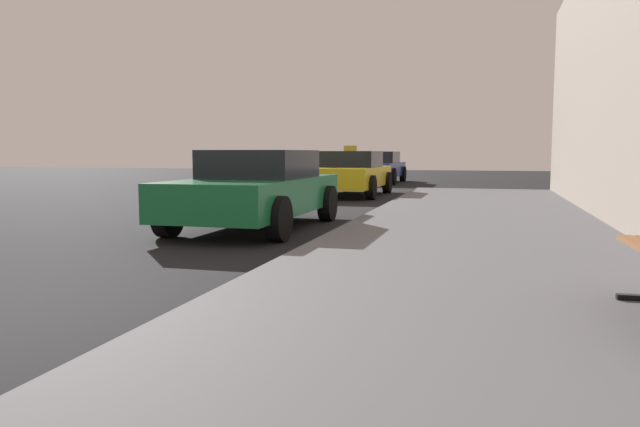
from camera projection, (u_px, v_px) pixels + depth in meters
name	position (u px, v px, depth m)	size (l,w,h in m)	color
sidewalk	(464.00, 407.00, 2.76)	(4.00, 32.00, 0.15)	#5B5B60
car_green	(257.00, 189.00, 9.85)	(1.92, 4.16, 1.27)	#196638
car_yellow	(349.00, 173.00, 17.35)	(2.03, 4.18, 1.43)	yellow
car_blue	(376.00, 167.00, 24.74)	(2.03, 4.51, 1.27)	#233899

